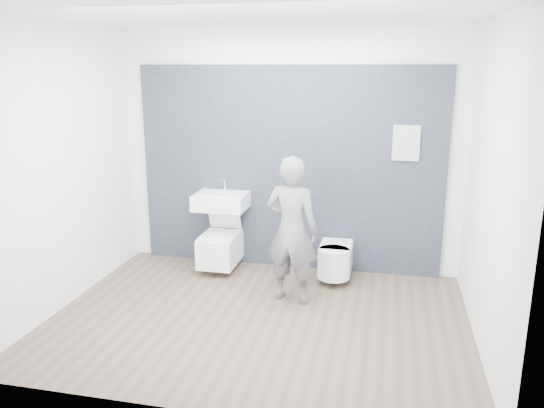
% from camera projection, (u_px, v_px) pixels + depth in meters
% --- Properties ---
extents(ground, '(4.00, 4.00, 0.00)m').
position_uv_depth(ground, '(259.00, 318.00, 5.16)').
color(ground, brown).
rests_on(ground, ground).
extents(room_shell, '(4.00, 4.00, 4.00)m').
position_uv_depth(room_shell, '(257.00, 140.00, 4.72)').
color(room_shell, white).
rests_on(room_shell, ground).
extents(tile_wall, '(3.60, 0.06, 2.40)m').
position_uv_depth(tile_wall, '(287.00, 265.00, 6.55)').
color(tile_wall, black).
rests_on(tile_wall, ground).
extents(washbasin, '(0.61, 0.46, 0.46)m').
position_uv_depth(washbasin, '(221.00, 201.00, 6.25)').
color(washbasin, white).
rests_on(washbasin, ground).
extents(toilet_square, '(0.41, 0.60, 0.78)m').
position_uv_depth(toilet_square, '(220.00, 247.00, 6.33)').
color(toilet_square, white).
rests_on(toilet_square, ground).
extents(toilet_rounded, '(0.37, 0.62, 0.34)m').
position_uv_depth(toilet_rounded, '(335.00, 260.00, 6.03)').
color(toilet_rounded, white).
rests_on(toilet_rounded, ground).
extents(info_placard, '(0.29, 0.03, 0.39)m').
position_uv_depth(info_placard, '(398.00, 275.00, 6.23)').
color(info_placard, white).
rests_on(info_placard, ground).
extents(visitor, '(0.62, 0.46, 1.53)m').
position_uv_depth(visitor, '(292.00, 230.00, 5.39)').
color(visitor, slate).
rests_on(visitor, ground).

